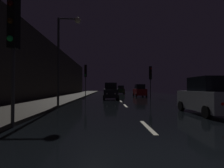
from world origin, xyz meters
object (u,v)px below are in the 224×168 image
Objects in this scene: traffic_light_near_left at (13,32)px; car_parked_right_near at (207,97)px; streetlamp_overhead at (65,47)px; car_approaching_headlights at (111,92)px; traffic_light_far_right at (150,75)px; car_parked_right_far at (140,91)px; car_distant_taillights at (121,90)px; traffic_light_far_left at (86,74)px.

traffic_light_near_left is 1.19× the size of car_parked_right_near.
car_approaching_headlights is (3.54, 9.59, -3.48)m from streetlamp_overhead.
car_parked_right_far is at bearing -177.40° from traffic_light_far_right.
streetlamp_overhead is at bearing 68.59° from car_parked_right_near.
car_approaching_headlights is at bearing -76.09° from traffic_light_far_right.
car_distant_taillights is (6.78, 35.11, -2.56)m from traffic_light_near_left.
car_parked_right_near is at bearing 39.51° from traffic_light_far_left.
traffic_light_far_left reaches higher than car_approaching_headlights.
traffic_light_far_right is at bearing -168.63° from car_parked_right_far.
car_parked_right_far is at bearing 61.94° from streetlamp_overhead.
car_parked_right_near reaches higher than car_distant_taillights.
traffic_light_far_left is 1.25× the size of car_parked_right_near.
car_parked_right_far is (-0.00, 19.35, -0.01)m from car_parked_right_near.
car_approaching_headlights is (3.83, -4.99, -2.72)m from traffic_light_far_left.
car_distant_taillights is (6.68, 14.29, -2.78)m from traffic_light_far_left.
car_parked_right_far is (4.99, 6.42, -0.03)m from car_approaching_headlights.
traffic_light_far_left is 0.76× the size of streetlamp_overhead.
traffic_light_far_left reaches higher than traffic_light_far_right.
streetlamp_overhead is (0.29, -14.58, 0.76)m from traffic_light_far_left.
car_parked_right_near is at bearing -21.41° from streetlamp_overhead.
car_distant_taillights is at bearing 9.44° from car_parked_right_far.
traffic_light_near_left reaches higher than car_distant_taillights.
traffic_light_far_right is 1.13× the size of car_parked_right_far.
traffic_light_far_left is 16.02m from car_distant_taillights.
car_parked_right_far is at bearing -170.56° from car_distant_taillights.
car_parked_right_far is at bearing 112.50° from traffic_light_far_left.
traffic_light_near_left reaches higher than car_parked_right_far.
traffic_light_far_left is 1.30× the size of car_distant_taillights.
car_approaching_headlights is at bearing 50.83° from traffic_light_far_left.
car_parked_right_far reaches higher than car_distant_taillights.
car_approaching_headlights reaches higher than car_distant_taillights.
car_approaching_headlights is at bearing 174.61° from traffic_light_near_left.
car_parked_right_near is 32.28m from car_distant_taillights.
car_parked_right_far is (8.92, 22.24, -2.54)m from traffic_light_near_left.
traffic_light_far_left is 9.35m from car_parked_right_far.
streetlamp_overhead reaches higher than car_distant_taillights.
traffic_light_far_right is at bearing 52.15° from streetlamp_overhead.
car_parked_right_near is (8.82, -17.92, -2.75)m from traffic_light_far_left.
car_approaching_headlights reaches higher than car_parked_right_near.
traffic_light_far_right is (9.62, -2.57, -0.42)m from traffic_light_far_left.
streetlamp_overhead reaches higher than car_approaching_headlights.
streetlamp_overhead is at bearing 151.94° from car_parked_right_far.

